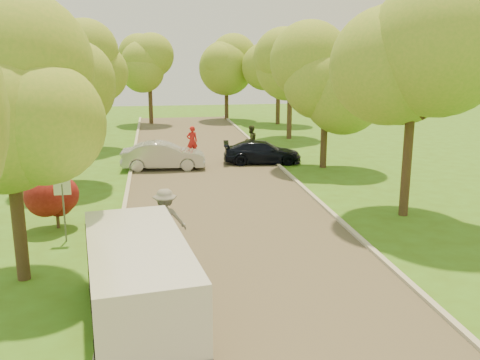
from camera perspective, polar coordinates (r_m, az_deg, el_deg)
ground at (r=15.39m, az=1.81°, el=-10.44°), size 100.00×100.00×0.00m
road at (r=22.83m, az=-1.97°, el=-2.32°), size 8.00×60.00×0.01m
curb_left at (r=22.70m, az=-12.18°, el=-2.58°), size 0.18×60.00×0.12m
curb_right at (r=23.64m, az=7.82°, el=-1.75°), size 0.18×60.00×0.12m
street_sign at (r=18.66m, az=-18.37°, el=-1.70°), size 0.55×0.06×2.17m
red_shrub at (r=20.30m, az=-19.02°, el=-1.91°), size 1.70×1.70×1.95m
tree_l_mida at (r=15.26m, az=-22.99°, el=8.43°), size 4.71×4.60×7.39m
tree_l_midb at (r=26.17m, az=-18.38°, el=9.24°), size 4.30×4.20×6.62m
tree_l_far at (r=35.99m, az=-15.32°, el=11.87°), size 4.92×4.80×7.79m
tree_r_mida at (r=21.17m, az=18.58°, el=10.94°), size 5.13×5.00×7.95m
tree_r_midb at (r=29.33m, az=9.54°, el=10.71°), size 4.51×4.40×7.01m
tree_r_far at (r=39.07m, az=5.77°, el=12.90°), size 5.33×5.20×8.34m
tree_bg_a at (r=44.22m, az=-17.38°, el=11.77°), size 5.12×5.00×7.72m
tree_bg_b at (r=47.08m, az=4.42°, el=12.68°), size 5.12×5.00×7.95m
tree_bg_c at (r=47.81m, az=-9.41°, el=11.94°), size 4.92×4.80×7.33m
tree_bg_d at (r=50.28m, az=-1.22°, el=12.52°), size 5.12×5.00×7.72m
minivan at (r=12.79m, az=-10.79°, el=-10.51°), size 2.92×5.81×2.07m
silver_sedan at (r=29.26m, az=-8.17°, el=2.58°), size 4.59×1.85×1.48m
dark_sedan at (r=30.55m, az=2.38°, el=2.99°), size 4.61×2.31×1.28m
longboard at (r=17.17m, az=-7.85°, el=-7.53°), size 0.35×1.05×0.12m
skateboarder at (r=16.83m, az=-7.96°, el=-4.27°), size 1.35×0.83×2.01m
person_striped at (r=32.68m, az=-5.13°, el=4.14°), size 0.75×0.57×1.84m
person_olive at (r=32.81m, az=1.16°, el=4.24°), size 1.14×1.08×1.85m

